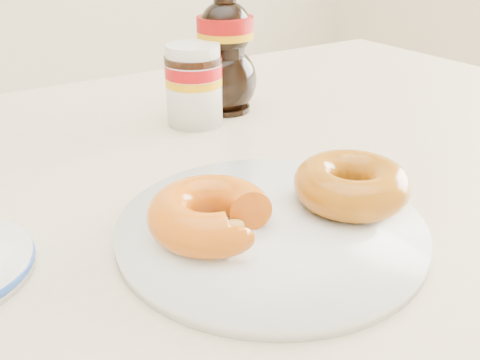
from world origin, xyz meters
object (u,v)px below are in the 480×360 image
dining_table (200,239)px  donut_bitten (210,214)px  nutella_jar (194,82)px  plate (270,228)px  donut_whole (352,184)px  syrup_bottle (225,48)px

dining_table → donut_bitten: size_ratio=12.94×
donut_bitten → nutella_jar: bearing=84.7°
plate → donut_whole: 0.09m
nutella_jar → syrup_bottle: syrup_bottle is taller
donut_whole → plate: bearing=171.4°
plate → nutella_jar: size_ratio=2.53×
dining_table → nutella_jar: nutella_jar is taller
plate → donut_bitten: 0.06m
nutella_jar → plate: bearing=-106.5°
dining_table → donut_whole: 0.21m
nutella_jar → syrup_bottle: bearing=19.3°
plate → syrup_bottle: syrup_bottle is taller
dining_table → donut_bitten: (-0.06, -0.13, 0.12)m
donut_bitten → donut_whole: bearing=10.9°
dining_table → donut_whole: donut_whole is taller
donut_bitten → syrup_bottle: 0.38m
dining_table → donut_bitten: bearing=-114.7°
plate → donut_bitten: size_ratio=2.57×
donut_bitten → nutella_jar: (0.14, 0.28, 0.03)m
donut_bitten → syrup_bottle: syrup_bottle is taller
plate → donut_whole: (0.09, -0.01, 0.03)m
nutella_jar → donut_bitten: bearing=-116.7°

